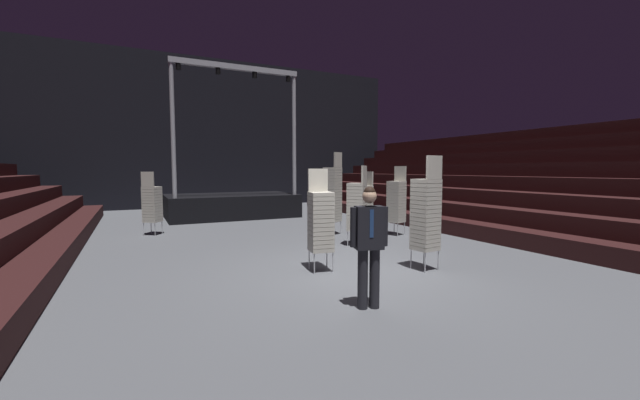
% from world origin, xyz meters
% --- Properties ---
extents(ground_plane, '(22.00, 30.00, 0.10)m').
position_xyz_m(ground_plane, '(0.00, 0.00, -0.05)').
color(ground_plane, '#515459').
extents(arena_end_wall, '(22.00, 0.30, 8.00)m').
position_xyz_m(arena_end_wall, '(0.00, 15.00, 4.00)').
color(arena_end_wall, black).
rests_on(arena_end_wall, ground_plane).
extents(bleacher_bank_right, '(6.00, 24.00, 3.60)m').
position_xyz_m(bleacher_bank_right, '(8.00, 1.00, 1.80)').
color(bleacher_bank_right, black).
rests_on(bleacher_bank_right, ground_plane).
extents(stage_riser, '(5.28, 3.12, 6.08)m').
position_xyz_m(stage_riser, '(0.00, 9.78, 0.61)').
color(stage_riser, black).
rests_on(stage_riser, ground_plane).
extents(man_with_tie, '(0.57, 0.33, 1.79)m').
position_xyz_m(man_with_tie, '(-0.73, -1.92, 1.02)').
color(man_with_tie, black).
rests_on(man_with_tie, ground_plane).
extents(chair_stack_front_left, '(0.61, 0.61, 1.96)m').
position_xyz_m(chair_stack_front_left, '(-3.26, 6.37, 0.98)').
color(chair_stack_front_left, '#B2B5BA').
rests_on(chair_stack_front_left, ground_plane).
extents(chair_stack_front_right, '(0.48, 0.48, 2.31)m').
position_xyz_m(chair_stack_front_right, '(1.52, -0.58, 1.15)').
color(chair_stack_front_right, '#B2B5BA').
rests_on(chair_stack_front_right, ground_plane).
extents(chair_stack_mid_left, '(0.61, 0.61, 1.88)m').
position_xyz_m(chair_stack_mid_left, '(2.49, 5.99, 0.94)').
color(chair_stack_mid_left, '#B2B5BA').
rests_on(chair_stack_mid_left, ground_plane).
extents(chair_stack_mid_right, '(0.62, 0.62, 2.14)m').
position_xyz_m(chair_stack_mid_right, '(1.57, 2.13, 1.07)').
color(chair_stack_mid_right, '#B2B5BA').
rests_on(chair_stack_mid_right, ground_plane).
extents(chair_stack_mid_centre, '(0.51, 0.51, 2.05)m').
position_xyz_m(chair_stack_mid_centre, '(-0.43, 0.26, 1.03)').
color(chair_stack_mid_centre, '#B2B5BA').
rests_on(chair_stack_mid_centre, ground_plane).
extents(chair_stack_rear_left, '(0.60, 0.60, 2.56)m').
position_xyz_m(chair_stack_rear_left, '(1.82, 3.99, 1.28)').
color(chair_stack_rear_left, '#B2B5BA').
rests_on(chair_stack_rear_left, ground_plane).
extents(chair_stack_rear_right, '(0.45, 0.45, 1.96)m').
position_xyz_m(chair_stack_rear_right, '(3.09, 4.13, 0.98)').
color(chair_stack_rear_right, '#B2B5BA').
rests_on(chair_stack_rear_right, ground_plane).
extents(chair_stack_rear_centre, '(0.56, 0.56, 2.14)m').
position_xyz_m(chair_stack_rear_centre, '(3.53, 3.00, 1.07)').
color(chair_stack_rear_centre, '#B2B5BA').
rests_on(chair_stack_rear_centre, ground_plane).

